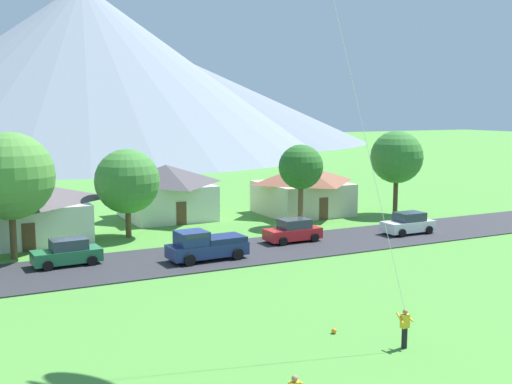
{
  "coord_description": "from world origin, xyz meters",
  "views": [
    {
      "loc": [
        -12.47,
        -11.05,
        9.98
      ],
      "look_at": [
        -1.22,
        11.15,
        6.61
      ],
      "focal_mm": 44.16,
      "sensor_mm": 36.0,
      "label": 1
    }
  ],
  "objects_px": {
    "parked_car_green_east_end": "(67,253)",
    "tree_center": "(10,176)",
    "tree_far_right": "(397,157)",
    "parked_car_white_west_end": "(408,224)",
    "parked_car_red_mid_west": "(293,231)",
    "house_rightmost": "(166,190)",
    "tree_near_right": "(301,167)",
    "house_leftmost": "(21,210)",
    "soccer_ball": "(334,331)",
    "house_right_center": "(303,189)",
    "pickup_truck_navy_west_side": "(205,245)",
    "tree_near_left": "(127,181)"
  },
  "relations": [
    {
      "from": "tree_near_left",
      "to": "pickup_truck_navy_west_side",
      "type": "distance_m",
      "value": 10.54
    },
    {
      "from": "tree_center",
      "to": "pickup_truck_navy_west_side",
      "type": "relative_size",
      "value": 1.59
    },
    {
      "from": "tree_far_right",
      "to": "parked_car_white_west_end",
      "type": "xyz_separation_m",
      "value": [
        -5.22,
        -8.0,
        -4.5
      ]
    },
    {
      "from": "tree_far_right",
      "to": "pickup_truck_navy_west_side",
      "type": "bearing_deg",
      "value": -158.91
    },
    {
      "from": "parked_car_green_east_end",
      "to": "tree_center",
      "type": "bearing_deg",
      "value": 127.12
    },
    {
      "from": "soccer_ball",
      "to": "tree_far_right",
      "type": "bearing_deg",
      "value": 46.16
    },
    {
      "from": "house_leftmost",
      "to": "tree_near_right",
      "type": "bearing_deg",
      "value": -10.98
    },
    {
      "from": "tree_near_left",
      "to": "house_rightmost",
      "type": "bearing_deg",
      "value": 51.68
    },
    {
      "from": "tree_near_right",
      "to": "soccer_ball",
      "type": "relative_size",
      "value": 28.75
    },
    {
      "from": "tree_near_left",
      "to": "tree_near_right",
      "type": "height_order",
      "value": "tree_near_right"
    },
    {
      "from": "house_rightmost",
      "to": "parked_car_red_mid_west",
      "type": "bearing_deg",
      "value": -70.78
    },
    {
      "from": "tree_near_left",
      "to": "tree_far_right",
      "type": "distance_m",
      "value": 25.26
    },
    {
      "from": "parked_car_white_west_end",
      "to": "pickup_truck_navy_west_side",
      "type": "relative_size",
      "value": 0.8
    },
    {
      "from": "parked_car_white_west_end",
      "to": "parked_car_red_mid_west",
      "type": "relative_size",
      "value": 0.99
    },
    {
      "from": "parked_car_green_east_end",
      "to": "pickup_truck_navy_west_side",
      "type": "xyz_separation_m",
      "value": [
        8.29,
        -2.68,
        0.19
      ]
    },
    {
      "from": "tree_center",
      "to": "parked_car_green_east_end",
      "type": "height_order",
      "value": "tree_center"
    },
    {
      "from": "parked_car_green_east_end",
      "to": "tree_far_right",
      "type": "bearing_deg",
      "value": 11.12
    },
    {
      "from": "house_leftmost",
      "to": "tree_center",
      "type": "bearing_deg",
      "value": -101.79
    },
    {
      "from": "house_rightmost",
      "to": "tree_center",
      "type": "xyz_separation_m",
      "value": [
        -14.08,
        -10.2,
        3.0
      ]
    },
    {
      "from": "tree_near_left",
      "to": "soccer_ball",
      "type": "relative_size",
      "value": 28.54
    },
    {
      "from": "house_rightmost",
      "to": "house_leftmost",
      "type": "bearing_deg",
      "value": -160.18
    },
    {
      "from": "tree_near_left",
      "to": "tree_far_right",
      "type": "height_order",
      "value": "tree_far_right"
    },
    {
      "from": "house_rightmost",
      "to": "tree_far_right",
      "type": "bearing_deg",
      "value": -21.42
    },
    {
      "from": "pickup_truck_navy_west_side",
      "to": "tree_near_left",
      "type": "bearing_deg",
      "value": 103.95
    },
    {
      "from": "tree_far_right",
      "to": "pickup_truck_navy_west_side",
      "type": "xyz_separation_m",
      "value": [
        -22.81,
        -8.8,
        -4.31
      ]
    },
    {
      "from": "pickup_truck_navy_west_side",
      "to": "house_right_center",
      "type": "bearing_deg",
      "value": 40.49
    },
    {
      "from": "house_right_center",
      "to": "house_leftmost",
      "type": "bearing_deg",
      "value": -177.65
    },
    {
      "from": "tree_near_right",
      "to": "parked_car_red_mid_west",
      "type": "xyz_separation_m",
      "value": [
        -3.84,
        -5.37,
        -4.12
      ]
    },
    {
      "from": "parked_car_white_west_end",
      "to": "parked_car_red_mid_west",
      "type": "xyz_separation_m",
      "value": [
        -9.62,
        1.52,
        0.0
      ]
    },
    {
      "from": "tree_far_right",
      "to": "soccer_ball",
      "type": "bearing_deg",
      "value": -133.84
    },
    {
      "from": "house_leftmost",
      "to": "tree_near_right",
      "type": "distance_m",
      "value": 22.3
    },
    {
      "from": "parked_car_red_mid_west",
      "to": "parked_car_green_east_end",
      "type": "relative_size",
      "value": 0.99
    },
    {
      "from": "parked_car_red_mid_west",
      "to": "soccer_ball",
      "type": "xyz_separation_m",
      "value": [
        -7.93,
        -17.24,
        -0.75
      ]
    },
    {
      "from": "tree_near_right",
      "to": "soccer_ball",
      "type": "height_order",
      "value": "tree_near_right"
    },
    {
      "from": "tree_near_left",
      "to": "soccer_ball",
      "type": "xyz_separation_m",
      "value": [
        2.45,
        -24.63,
        -4.23
      ]
    },
    {
      "from": "parked_car_red_mid_west",
      "to": "parked_car_green_east_end",
      "type": "distance_m",
      "value": 16.27
    },
    {
      "from": "house_rightmost",
      "to": "tree_near_right",
      "type": "xyz_separation_m",
      "value": [
        8.81,
        -8.88,
        2.47
      ]
    },
    {
      "from": "tree_near_right",
      "to": "soccer_ball",
      "type": "distance_m",
      "value": 25.95
    },
    {
      "from": "house_right_center",
      "to": "parked_car_red_mid_west",
      "type": "height_order",
      "value": "house_right_center"
    },
    {
      "from": "tree_far_right",
      "to": "parked_car_red_mid_west",
      "type": "height_order",
      "value": "tree_far_right"
    },
    {
      "from": "house_leftmost",
      "to": "tree_near_right",
      "type": "relative_size",
      "value": 1.43
    },
    {
      "from": "house_right_center",
      "to": "pickup_truck_navy_west_side",
      "type": "distance_m",
      "value": 19.97
    },
    {
      "from": "house_leftmost",
      "to": "tree_center",
      "type": "relative_size",
      "value": 1.17
    },
    {
      "from": "parked_car_white_west_end",
      "to": "tree_center",
      "type": "bearing_deg",
      "value": 169.01
    },
    {
      "from": "tree_near_left",
      "to": "parked_car_white_west_end",
      "type": "height_order",
      "value": "tree_near_left"
    },
    {
      "from": "house_leftmost",
      "to": "parked_car_white_west_end",
      "type": "xyz_separation_m",
      "value": [
        27.52,
        -11.11,
        -1.48
      ]
    },
    {
      "from": "tree_far_right",
      "to": "parked_car_green_east_end",
      "type": "height_order",
      "value": "tree_far_right"
    },
    {
      "from": "house_rightmost",
      "to": "tree_near_right",
      "type": "height_order",
      "value": "tree_near_right"
    },
    {
      "from": "tree_center",
      "to": "parked_car_red_mid_west",
      "type": "xyz_separation_m",
      "value": [
        19.05,
        -4.05,
        -4.64
      ]
    },
    {
      "from": "tree_near_left",
      "to": "tree_center",
      "type": "relative_size",
      "value": 0.82
    }
  ]
}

